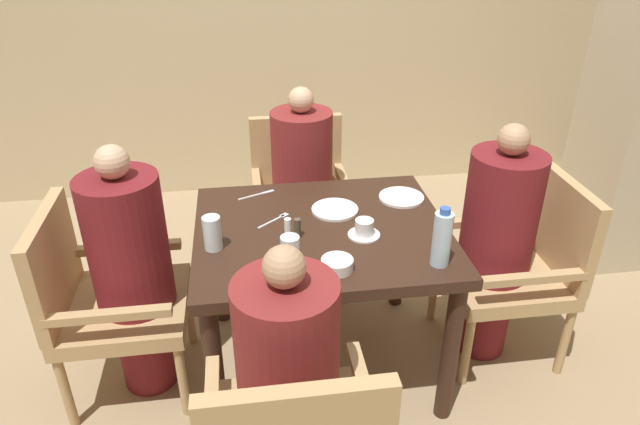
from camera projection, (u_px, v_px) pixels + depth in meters
ground_plane at (321, 360)px, 2.72m from camera, size 16.00×16.00×0.00m
dining_table at (322, 250)px, 2.42m from camera, size 1.05×0.90×0.73m
chair_left_side at (102, 296)px, 2.38m from camera, size 0.53×0.53×0.87m
diner_in_left_chair at (133, 272)px, 2.34m from camera, size 0.32×0.32×1.15m
chair_far_side at (300, 192)px, 3.23m from camera, size 0.53×0.53×0.87m
diner_in_far_chair at (302, 187)px, 3.06m from camera, size 0.32×0.32×1.12m
chair_right_side at (521, 261)px, 2.61m from camera, size 0.53×0.53×0.87m
diner_in_right_chair at (496, 243)px, 2.54m from camera, size 0.32×0.32×1.15m
diner_in_near_chair at (289, 390)px, 1.81m from camera, size 0.32×0.32×1.10m
plate_main_left at (335, 210)px, 2.50m from camera, size 0.21×0.21×0.01m
plate_main_right at (401, 197)px, 2.61m from camera, size 0.21×0.21×0.01m
teacup_with_saucer at (364, 229)px, 2.30m from camera, size 0.13×0.13×0.07m
bowl_small at (337, 264)px, 2.10m from camera, size 0.12×0.12×0.04m
water_bottle at (442, 238)px, 2.09m from camera, size 0.07×0.07×0.24m
glass_tall_near at (212, 233)px, 2.20m from camera, size 0.07×0.07×0.14m
glass_tall_mid at (290, 253)px, 2.08m from camera, size 0.07×0.07×0.14m
salt_shaker at (288, 228)px, 2.29m from camera, size 0.03×0.03×0.08m
pepper_shaker at (298, 228)px, 2.29m from camera, size 0.03×0.03×0.08m
fork_beside_plate at (276, 219)px, 2.43m from camera, size 0.14×0.12×0.00m
knife_beside_plate at (258, 194)px, 2.64m from camera, size 0.17×0.08×0.00m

